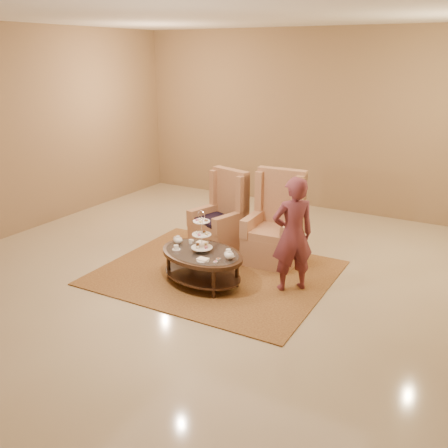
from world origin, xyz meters
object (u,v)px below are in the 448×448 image
Objects in this scene: armchair_left at (222,223)px; armchair_right at (275,231)px; tea_table at (202,258)px; person at (293,235)px.

armchair_left is 0.93m from armchair_right.
tea_table is 1.11× the size of armchair_left.
armchair_right is at bearing 15.05° from armchair_left.
tea_table is at bearing -56.47° from armchair_left.
tea_table is 1.27m from person.
person is at bearing 34.23° from tea_table.
tea_table is 1.32m from armchair_left.
armchair_right is at bearing -97.33° from person.
person is at bearing -56.73° from armchair_right.
armchair_right reaches higher than tea_table.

